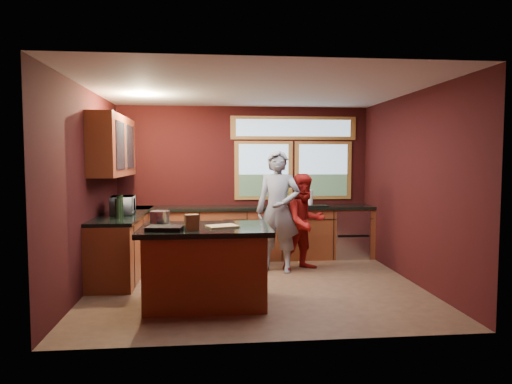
{
  "coord_description": "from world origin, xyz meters",
  "views": [
    {
      "loc": [
        -0.61,
        -6.23,
        1.75
      ],
      "look_at": [
        0.05,
        0.4,
        1.27
      ],
      "focal_mm": 32.0,
      "sensor_mm": 36.0,
      "label": 1
    }
  ],
  "objects": [
    {
      "name": "black_tray",
      "position": [
        -1.13,
        -1.02,
        0.97
      ],
      "size": [
        0.44,
        0.34,
        0.05
      ],
      "primitive_type": "cube",
      "rotation": [
        0.0,
        0.0,
        -0.15
      ],
      "color": "black",
      "rests_on": "island"
    },
    {
      "name": "island",
      "position": [
        -0.68,
        -0.77,
        0.48
      ],
      "size": [
        1.55,
        1.05,
        0.95
      ],
      "color": "brown",
      "rests_on": "floor"
    },
    {
      "name": "person_grey",
      "position": [
        0.43,
        0.74,
        0.95
      ],
      "size": [
        0.8,
        0.65,
        1.9
      ],
      "primitive_type": "imported",
      "rotation": [
        0.0,
        0.0,
        -0.33
      ],
      "color": "slate",
      "rests_on": "floor"
    },
    {
      "name": "potted_plant",
      "position": [
        0.68,
        1.75,
        1.11
      ],
      "size": [
        0.33,
        0.28,
        0.36
      ],
      "primitive_type": "imported",
      "color": "#999999",
      "rests_on": "back_counter"
    },
    {
      "name": "microwave",
      "position": [
        -1.92,
        0.72,
        1.07
      ],
      "size": [
        0.37,
        0.52,
        0.27
      ],
      "primitive_type": "imported",
      "rotation": [
        0.0,
        0.0,
        1.65
      ],
      "color": "#999999",
      "rests_on": "left_counter"
    },
    {
      "name": "paper_bag",
      "position": [
        -0.83,
        -1.02,
        1.03
      ],
      "size": [
        0.17,
        0.15,
        0.18
      ],
      "primitive_type": "cube",
      "rotation": [
        0.0,
        0.0,
        0.21
      ],
      "color": "brown",
      "rests_on": "island"
    },
    {
      "name": "person_red",
      "position": [
        0.87,
        0.81,
        0.76
      ],
      "size": [
        0.91,
        0.82,
        1.53
      ],
      "primitive_type": "imported",
      "rotation": [
        0.0,
        0.0,
        0.41
      ],
      "color": "maroon",
      "rests_on": "floor"
    },
    {
      "name": "room_shell",
      "position": [
        -0.6,
        0.32,
        1.8
      ],
      "size": [
        4.52,
        4.02,
        2.71
      ],
      "color": "black",
      "rests_on": "ground"
    },
    {
      "name": "floor",
      "position": [
        0.0,
        0.0,
        0.0
      ],
      "size": [
        4.5,
        4.5,
        0.0
      ],
      "primitive_type": "plane",
      "color": "brown",
      "rests_on": "ground"
    },
    {
      "name": "back_counter",
      "position": [
        0.2,
        1.7,
        0.46
      ],
      "size": [
        4.5,
        0.64,
        0.93
      ],
      "color": "brown",
      "rests_on": "floor"
    },
    {
      "name": "cutting_board",
      "position": [
        -0.48,
        -0.82,
        0.95
      ],
      "size": [
        0.41,
        0.35,
        0.02
      ],
      "primitive_type": "cube",
      "rotation": [
        0.0,
        0.0,
        0.35
      ],
      "color": "tan",
      "rests_on": "island"
    },
    {
      "name": "paper_towel",
      "position": [
        1.14,
        1.7,
        1.07
      ],
      "size": [
        0.12,
        0.12,
        0.28
      ],
      "primitive_type": "cylinder",
      "color": "white",
      "rests_on": "back_counter"
    },
    {
      "name": "left_counter",
      "position": [
        -1.95,
        0.85,
        0.47
      ],
      "size": [
        0.64,
        2.3,
        0.93
      ],
      "color": "brown",
      "rests_on": "floor"
    },
    {
      "name": "stock_pot",
      "position": [
        -1.23,
        -0.62,
        1.03
      ],
      "size": [
        0.24,
        0.24,
        0.18
      ],
      "primitive_type": "cylinder",
      "color": "#B7B7BC",
      "rests_on": "island"
    }
  ]
}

